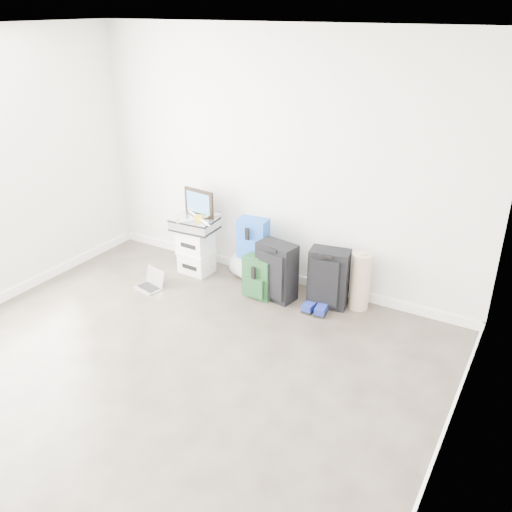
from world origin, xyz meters
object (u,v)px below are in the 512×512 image
Objects in this scene: boxes_stack at (196,251)px; laptop at (151,283)px; duffel_bag at (254,269)px; carry_on at (328,278)px; large_suitcase at (276,271)px; briefcase at (195,224)px.

laptop is at bearing -107.45° from boxes_stack.
carry_on is at bearing 17.42° from duffel_bag.
laptop is at bearing -121.96° from duffel_bag.
carry_on is at bearing 4.46° from boxes_stack.
carry_on is at bearing 22.68° from large_suitcase.
laptop is (-0.21, -0.57, -0.22)m from boxes_stack.
large_suitcase is 1.00× the size of carry_on.
briefcase is 0.77× the size of carry_on.
carry_on reaches higher than boxes_stack.
boxes_stack is at bearing -149.40° from duffel_bag.
duffel_bag is (0.71, 0.11, -0.11)m from boxes_stack.
boxes_stack is 1.11× the size of briefcase.
large_suitcase is at bearing -1.31° from boxes_stack.
carry_on reaches higher than duffel_bag.
briefcase is at bearing -149.40° from duffel_bag.
boxes_stack is at bearing -3.18° from briefcase.
boxes_stack is 0.33m from briefcase.
briefcase reaches higher than laptop.
briefcase is at bearing -174.72° from large_suitcase.
boxes_stack is at bearing 171.15° from carry_on.
carry_on is at bearing -1.54° from briefcase.
duffel_bag reaches higher than laptop.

